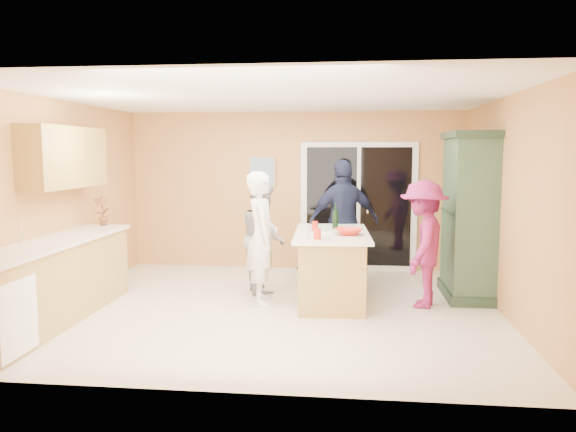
# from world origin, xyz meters

# --- Properties ---
(floor) EXTENTS (5.50, 5.50, 0.00)m
(floor) POSITION_xyz_m (0.00, 0.00, 0.00)
(floor) COLOR beige
(floor) RESTS_ON ground
(ceiling) EXTENTS (5.50, 5.00, 0.10)m
(ceiling) POSITION_xyz_m (0.00, 0.00, 2.60)
(ceiling) COLOR white
(ceiling) RESTS_ON wall_back
(wall_back) EXTENTS (5.50, 0.10, 2.60)m
(wall_back) POSITION_xyz_m (0.00, 2.50, 1.30)
(wall_back) COLOR #EBAE61
(wall_back) RESTS_ON ground
(wall_front) EXTENTS (5.50, 0.10, 2.60)m
(wall_front) POSITION_xyz_m (0.00, -2.50, 1.30)
(wall_front) COLOR #EBAE61
(wall_front) RESTS_ON ground
(wall_left) EXTENTS (0.10, 5.00, 2.60)m
(wall_left) POSITION_xyz_m (-2.75, 0.00, 1.30)
(wall_left) COLOR #EBAE61
(wall_left) RESTS_ON ground
(wall_right) EXTENTS (0.10, 5.00, 2.60)m
(wall_right) POSITION_xyz_m (2.75, 0.00, 1.30)
(wall_right) COLOR #EBAE61
(wall_right) RESTS_ON ground
(left_cabinet_run) EXTENTS (0.65, 3.05, 1.24)m
(left_cabinet_run) POSITION_xyz_m (-2.45, -1.05, 0.46)
(left_cabinet_run) COLOR #AE8743
(left_cabinet_run) RESTS_ON floor
(upper_cabinets) EXTENTS (0.35, 1.60, 0.75)m
(upper_cabinets) POSITION_xyz_m (-2.58, -0.20, 1.88)
(upper_cabinets) COLOR #AE8743
(upper_cabinets) RESTS_ON wall_left
(sliding_door) EXTENTS (1.90, 0.07, 2.10)m
(sliding_door) POSITION_xyz_m (1.05, 2.46, 1.05)
(sliding_door) COLOR white
(sliding_door) RESTS_ON floor
(framed_picture) EXTENTS (0.46, 0.04, 0.56)m
(framed_picture) POSITION_xyz_m (-0.55, 2.48, 1.60)
(framed_picture) COLOR tan
(framed_picture) RESTS_ON wall_back
(kitchen_island) EXTENTS (1.02, 1.78, 0.91)m
(kitchen_island) POSITION_xyz_m (0.68, 0.40, 0.43)
(kitchen_island) COLOR #AE8743
(kitchen_island) RESTS_ON floor
(green_hutch) EXTENTS (0.63, 1.20, 2.20)m
(green_hutch) POSITION_xyz_m (2.49, 0.85, 1.07)
(green_hutch) COLOR #1F3223
(green_hutch) RESTS_ON floor
(woman_white) EXTENTS (0.54, 0.70, 1.70)m
(woman_white) POSITION_xyz_m (-0.21, 0.25, 0.85)
(woman_white) COLOR white
(woman_white) RESTS_ON floor
(woman_grey) EXTENTS (0.78, 0.89, 1.52)m
(woman_grey) POSITION_xyz_m (-0.29, 0.86, 0.76)
(woman_grey) COLOR gray
(woman_grey) RESTS_ON floor
(woman_navy) EXTENTS (1.16, 0.80, 1.83)m
(woman_navy) POSITION_xyz_m (0.83, 1.44, 0.92)
(woman_navy) COLOR #1B203B
(woman_navy) RESTS_ON floor
(woman_magenta) EXTENTS (0.86, 1.15, 1.59)m
(woman_magenta) POSITION_xyz_m (1.83, 0.30, 0.80)
(woman_magenta) COLOR #96205A
(woman_magenta) RESTS_ON floor
(serving_bowl) EXTENTS (0.40, 0.40, 0.08)m
(serving_bowl) POSITION_xyz_m (0.90, 0.19, 0.95)
(serving_bowl) COLOR red
(serving_bowl) RESTS_ON kitchen_island
(tulip_vase) EXTENTS (0.25, 0.22, 0.41)m
(tulip_vase) POSITION_xyz_m (-2.45, 0.52, 1.14)
(tulip_vase) COLOR #B0111D
(tulip_vase) RESTS_ON left_cabinet_run
(tumbler_near) EXTENTS (0.10, 0.10, 0.12)m
(tumbler_near) POSITION_xyz_m (0.53, -0.21, 0.98)
(tumbler_near) COLOR red
(tumbler_near) RESTS_ON kitchen_island
(tumbler_far) EXTENTS (0.11, 0.11, 0.12)m
(tumbler_far) POSITION_xyz_m (0.46, 0.53, 0.97)
(tumbler_far) COLOR red
(tumbler_far) RESTS_ON kitchen_island
(wine_bottle) EXTENTS (0.08, 0.08, 0.34)m
(wine_bottle) POSITION_xyz_m (0.72, 0.76, 1.05)
(wine_bottle) COLOR black
(wine_bottle) RESTS_ON kitchen_island
(white_plate) EXTENTS (0.27, 0.27, 0.01)m
(white_plate) POSITION_xyz_m (0.63, 0.40, 0.92)
(white_plate) COLOR silver
(white_plate) RESTS_ON kitchen_island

